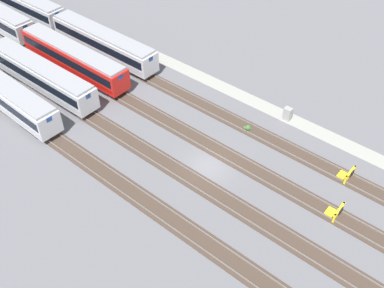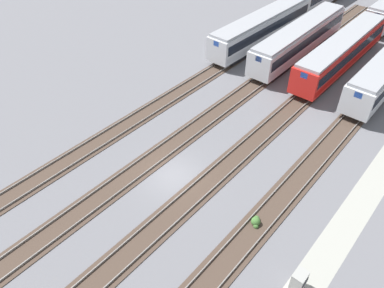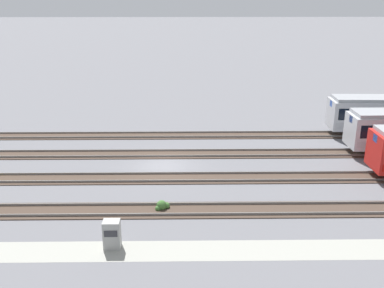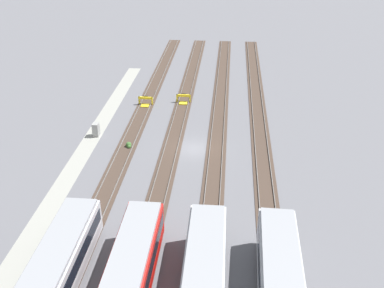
{
  "view_description": "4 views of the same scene",
  "coord_description": "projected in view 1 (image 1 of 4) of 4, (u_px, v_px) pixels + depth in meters",
  "views": [
    {
      "loc": [
        -19.67,
        26.14,
        33.21
      ],
      "look_at": [
        2.25,
        -0.0,
        1.8
      ],
      "focal_mm": 42.0,
      "sensor_mm": 36.0,
      "label": 1
    },
    {
      "loc": [
        -14.72,
        -14.44,
        20.75
      ],
      "look_at": [
        2.25,
        -0.0,
        1.8
      ],
      "focal_mm": 35.0,
      "sensor_mm": 36.0,
      "label": 2
    },
    {
      "loc": [
        1.78,
        -32.93,
        13.18
      ],
      "look_at": [
        2.25,
        -0.0,
        1.8
      ],
      "focal_mm": 42.0,
      "sensor_mm": 36.0,
      "label": 3
    },
    {
      "loc": [
        44.22,
        3.7,
        24.45
      ],
      "look_at": [
        2.25,
        -0.0,
        1.8
      ],
      "focal_mm": 42.0,
      "sensor_mm": 36.0,
      "label": 4
    }
  ],
  "objects": [
    {
      "name": "subway_car_front_row_right_inner",
      "position": [
        41.0,
        75.0,
        55.23
      ],
      "size": [
        18.02,
        2.99,
        3.7
      ],
      "color": "silver",
      "rests_on": "ground"
    },
    {
      "name": "subway_car_front_row_rightmost",
      "position": [
        74.0,
        58.0,
        58.09
      ],
      "size": [
        18.0,
        2.84,
        3.7
      ],
      "color": "red",
      "rests_on": "ground"
    },
    {
      "name": "rail_track_near_inner",
      "position": [
        223.0,
        153.0,
        47.93
      ],
      "size": [
        90.0,
        2.24,
        0.21
      ],
      "color": "#47382D",
      "rests_on": "ground"
    },
    {
      "name": "bumper_stop_nearest_track",
      "position": [
        347.0,
        174.0,
        44.96
      ],
      "size": [
        1.36,
        2.01,
        1.22
      ],
      "color": "yellow",
      "rests_on": "ground"
    },
    {
      "name": "subway_car_front_row_left_inner",
      "position": [
        104.0,
        43.0,
        61.0
      ],
      "size": [
        18.0,
        2.84,
        3.7
      ],
      "color": "silver",
      "rests_on": "ground"
    },
    {
      "name": "rail_track_far_inner",
      "position": [
        158.0,
        210.0,
        42.19
      ],
      "size": [
        90.0,
        2.23,
        0.21
      ],
      "color": "#47382D",
      "rests_on": "ground"
    },
    {
      "name": "weed_clump",
      "position": [
        248.0,
        128.0,
        50.66
      ],
      "size": [
        0.92,
        0.7,
        0.64
      ],
      "color": "#427033",
      "rests_on": "ground"
    },
    {
      "name": "electrical_cabinet",
      "position": [
        288.0,
        114.0,
        51.61
      ],
      "size": [
        0.9,
        0.73,
        1.6
      ],
      "color": "#9E9E99",
      "rests_on": "ground"
    },
    {
      "name": "rail_track_middle",
      "position": [
        193.0,
        180.0,
        45.06
      ],
      "size": [
        90.0,
        2.24,
        0.21
      ],
      "color": "#47382D",
      "rests_on": "ground"
    },
    {
      "name": "subway_car_back_row_leftmost",
      "position": [
        5.0,
        94.0,
        52.39
      ],
      "size": [
        18.06,
        3.25,
        3.7
      ],
      "color": "silver",
      "rests_on": "ground"
    },
    {
      "name": "bumper_stop_near_inner_track",
      "position": [
        336.0,
        212.0,
        41.47
      ],
      "size": [
        1.35,
        2.0,
        1.22
      ],
      "color": "yellow",
      "rests_on": "ground"
    },
    {
      "name": "service_walkway",
      "position": [
        272.0,
        110.0,
        53.4
      ],
      "size": [
        54.0,
        2.0,
        0.01
      ],
      "primitive_type": "cube",
      "color": "#9E9E93",
      "rests_on": "ground"
    },
    {
      "name": "ground_plane",
      "position": [
        209.0,
        166.0,
        46.53
      ],
      "size": [
        400.0,
        400.0,
        0.0
      ],
      "primitive_type": "plane",
      "color": "slate"
    },
    {
      "name": "rail_track_nearest",
      "position": [
        250.0,
        129.0,
        50.8
      ],
      "size": [
        90.0,
        2.23,
        0.21
      ],
      "color": "#47382D",
      "rests_on": "ground"
    },
    {
      "name": "subway_car_front_row_centre",
      "position": [
        22.0,
        3.0,
        69.89
      ],
      "size": [
        18.05,
        3.14,
        3.7
      ],
      "color": "silver",
      "rests_on": "ground"
    }
  ]
}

